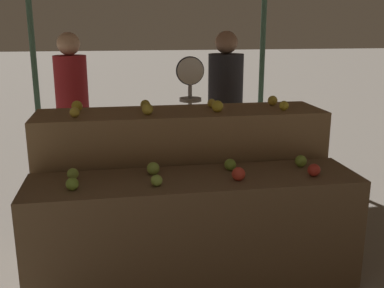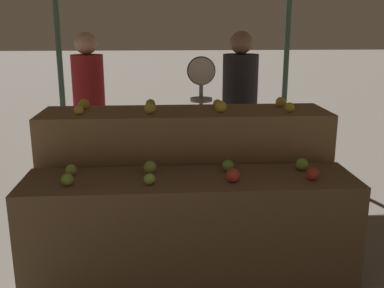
# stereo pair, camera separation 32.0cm
# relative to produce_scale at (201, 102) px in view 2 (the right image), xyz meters

# --- Properties ---
(ground_plane) EXTENTS (60.00, 60.00, 0.00)m
(ground_plane) POSITION_rel_produce_scale_xyz_m (-0.18, -1.26, -1.06)
(ground_plane) COLOR gray
(display_counter_front) EXTENTS (2.20, 0.55, 0.76)m
(display_counter_front) POSITION_rel_produce_scale_xyz_m (-0.18, -1.26, -0.67)
(display_counter_front) COLOR brown
(display_counter_front) RESTS_ON ground_plane
(display_counter_back) EXTENTS (2.20, 0.55, 1.10)m
(display_counter_back) POSITION_rel_produce_scale_xyz_m (-0.18, -0.66, -0.51)
(display_counter_back) COLOR olive
(display_counter_back) RESTS_ON ground_plane
(apple_front_0) EXTENTS (0.08, 0.08, 0.08)m
(apple_front_0) POSITION_rel_produce_scale_xyz_m (-0.96, -1.36, -0.25)
(apple_front_0) COLOR #7AA338
(apple_front_0) RESTS_ON display_counter_front
(apple_front_1) EXTENTS (0.07, 0.07, 0.07)m
(apple_front_1) POSITION_rel_produce_scale_xyz_m (-0.45, -1.37, -0.25)
(apple_front_1) COLOR #8EB247
(apple_front_1) RESTS_ON display_counter_front
(apple_front_2) EXTENTS (0.09, 0.09, 0.09)m
(apple_front_2) POSITION_rel_produce_scale_xyz_m (0.08, -1.36, -0.25)
(apple_front_2) COLOR red
(apple_front_2) RESTS_ON display_counter_front
(apple_front_3) EXTENTS (0.09, 0.09, 0.09)m
(apple_front_3) POSITION_rel_produce_scale_xyz_m (0.60, -1.36, -0.25)
(apple_front_3) COLOR #B72D23
(apple_front_3) RESTS_ON display_counter_front
(apple_front_4) EXTENTS (0.08, 0.08, 0.08)m
(apple_front_4) POSITION_rel_produce_scale_xyz_m (-0.97, -1.15, -0.25)
(apple_front_4) COLOR #8EB247
(apple_front_4) RESTS_ON display_counter_front
(apple_front_5) EXTENTS (0.09, 0.09, 0.09)m
(apple_front_5) POSITION_rel_produce_scale_xyz_m (-0.45, -1.15, -0.25)
(apple_front_5) COLOR #8EB247
(apple_front_5) RESTS_ON display_counter_front
(apple_front_6) EXTENTS (0.08, 0.08, 0.08)m
(apple_front_6) POSITION_rel_produce_scale_xyz_m (0.08, -1.14, -0.25)
(apple_front_6) COLOR #7AA338
(apple_front_6) RESTS_ON display_counter_front
(apple_front_7) EXTENTS (0.08, 0.08, 0.08)m
(apple_front_7) POSITION_rel_produce_scale_xyz_m (0.60, -1.15, -0.25)
(apple_front_7) COLOR #84AD3D
(apple_front_7) RESTS_ON display_counter_front
(apple_back_0) EXTENTS (0.07, 0.07, 0.07)m
(apple_back_0) POSITION_rel_produce_scale_xyz_m (-0.97, -0.77, 0.08)
(apple_back_0) COLOR yellow
(apple_back_0) RESTS_ON display_counter_back
(apple_back_1) EXTENTS (0.08, 0.08, 0.08)m
(apple_back_1) POSITION_rel_produce_scale_xyz_m (-0.45, -0.77, 0.09)
(apple_back_1) COLOR gold
(apple_back_1) RESTS_ON display_counter_back
(apple_back_2) EXTENTS (0.09, 0.09, 0.09)m
(apple_back_2) POSITION_rel_produce_scale_xyz_m (0.08, -0.76, 0.09)
(apple_back_2) COLOR gold
(apple_back_2) RESTS_ON display_counter_back
(apple_back_3) EXTENTS (0.08, 0.08, 0.08)m
(apple_back_3) POSITION_rel_produce_scale_xyz_m (0.60, -0.78, 0.08)
(apple_back_3) COLOR gold
(apple_back_3) RESTS_ON display_counter_back
(apple_back_4) EXTENTS (0.08, 0.08, 0.08)m
(apple_back_4) POSITION_rel_produce_scale_xyz_m (-0.97, -0.55, 0.09)
(apple_back_4) COLOR gold
(apple_back_4) RESTS_ON display_counter_back
(apple_back_5) EXTENTS (0.08, 0.08, 0.08)m
(apple_back_5) POSITION_rel_produce_scale_xyz_m (-0.45, -0.55, 0.08)
(apple_back_5) COLOR gold
(apple_back_5) RESTS_ON display_counter_back
(apple_back_6) EXTENTS (0.07, 0.07, 0.07)m
(apple_back_6) POSITION_rel_produce_scale_xyz_m (0.08, -0.56, 0.08)
(apple_back_6) COLOR yellow
(apple_back_6) RESTS_ON display_counter_back
(apple_back_7) EXTENTS (0.08, 0.08, 0.08)m
(apple_back_7) POSITION_rel_produce_scale_xyz_m (0.59, -0.54, 0.08)
(apple_back_7) COLOR yellow
(apple_back_7) RESTS_ON display_counter_back
(produce_scale) EXTENTS (0.26, 0.20, 1.47)m
(produce_scale) POSITION_rel_produce_scale_xyz_m (0.00, 0.00, 0.00)
(produce_scale) COLOR #99999E
(produce_scale) RESTS_ON ground_plane
(person_vendor_at_scale) EXTENTS (0.48, 0.48, 1.69)m
(person_vendor_at_scale) POSITION_rel_produce_scale_xyz_m (0.42, 0.35, -0.08)
(person_vendor_at_scale) COLOR #2D2D38
(person_vendor_at_scale) RESTS_ON ground_plane
(person_customer_left) EXTENTS (0.42, 0.42, 1.68)m
(person_customer_left) POSITION_rel_produce_scale_xyz_m (-1.10, 0.53, -0.08)
(person_customer_left) COLOR #2D2D38
(person_customer_left) RESTS_ON ground_plane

